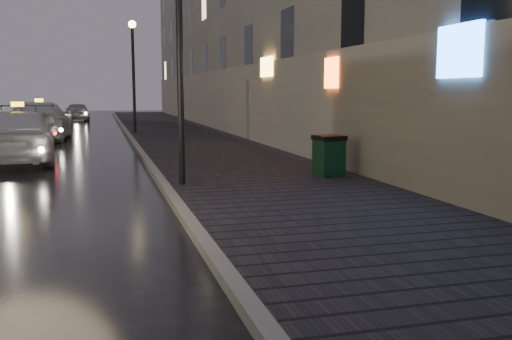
{
  "coord_description": "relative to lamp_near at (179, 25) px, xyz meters",
  "views": [
    {
      "loc": [
        0.18,
        -6.04,
        2.12
      ],
      "look_at": [
        2.62,
        2.82,
        0.85
      ],
      "focal_mm": 40.0,
      "sensor_mm": 36.0,
      "label": 1
    }
  ],
  "objects": [
    {
      "name": "car_far",
      "position": [
        -3.16,
        30.99,
        -2.83
      ],
      "size": [
        1.92,
        4.01,
        1.32
      ],
      "primitive_type": "imported",
      "rotation": [
        0.0,
        0.0,
        3.23
      ],
      "color": "gray",
      "rests_on": "ground"
    },
    {
      "name": "curb",
      "position": [
        -0.35,
        15.0,
        -3.41
      ],
      "size": [
        0.2,
        58.0,
        0.15
      ],
      "primitive_type": "cube",
      "color": "slate",
      "rests_on": "ground"
    },
    {
      "name": "taxi_mid",
      "position": [
        -4.15,
        14.47,
        -2.65
      ],
      "size": [
        2.67,
        5.89,
        1.67
      ],
      "primitive_type": "imported",
      "rotation": [
        0.0,
        0.0,
        3.08
      ],
      "color": "silver",
      "rests_on": "ground"
    },
    {
      "name": "lamp_far",
      "position": [
        0.0,
        16.0,
        0.0
      ],
      "size": [
        0.36,
        0.36,
        5.28
      ],
      "color": "black",
      "rests_on": "sidewalk"
    },
    {
      "name": "taxi_near",
      "position": [
        -3.97,
        6.07,
        -2.65
      ],
      "size": [
        2.33,
        5.05,
        1.68
      ],
      "primitive_type": "imported",
      "rotation": [
        0.0,
        0.0,
        3.21
      ],
      "color": "silver",
      "rests_on": "ground"
    },
    {
      "name": "ground",
      "position": [
        -1.85,
        -6.0,
        -3.49
      ],
      "size": [
        120.0,
        120.0,
        0.0
      ],
      "primitive_type": "plane",
      "color": "black",
      "rests_on": "ground"
    },
    {
      "name": "lamp_near",
      "position": [
        0.0,
        0.0,
        0.0
      ],
      "size": [
        0.36,
        0.36,
        5.28
      ],
      "color": "black",
      "rests_on": "sidewalk"
    },
    {
      "name": "building_near",
      "position": [
        5.25,
        19.0,
        3.01
      ],
      "size": [
        1.8,
        50.0,
        13.0
      ],
      "primitive_type": "cube",
      "color": "#605B54",
      "rests_on": "ground"
    },
    {
      "name": "sidewalk",
      "position": [
        2.05,
        15.0,
        -3.41
      ],
      "size": [
        4.6,
        58.0,
        0.15
      ],
      "primitive_type": "cube",
      "color": "black",
      "rests_on": "ground"
    },
    {
      "name": "trash_bin",
      "position": [
        3.5,
        0.31,
        -2.86
      ],
      "size": [
        0.71,
        0.71,
        0.95
      ],
      "rotation": [
        0.0,
        0.0,
        0.15
      ],
      "color": "black",
      "rests_on": "sidewalk"
    }
  ]
}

